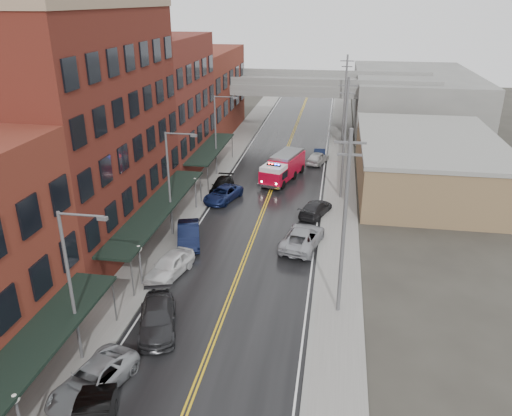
{
  "coord_description": "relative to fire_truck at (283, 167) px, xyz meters",
  "views": [
    {
      "loc": [
        6.4,
        -12.49,
        18.59
      ],
      "look_at": [
        0.37,
        24.1,
        3.0
      ],
      "focal_mm": 35.0,
      "sensor_mm": 36.0,
      "label": 1
    }
  ],
  "objects": [
    {
      "name": "tan_building",
      "position": [
        15.19,
        0.43,
        0.98
      ],
      "size": [
        14.0,
        22.0,
        5.0
      ],
      "primitive_type": "cube",
      "color": "brown",
      "rests_on": "ground"
    },
    {
      "name": "utility_pole_2",
      "position": [
        6.39,
        15.43,
        4.79
      ],
      "size": [
        1.8,
        0.24,
        12.0
      ],
      "color": "#59595B",
      "rests_on": "ground"
    },
    {
      "name": "brick_building_b",
      "position": [
        -14.11,
        -16.57,
        7.48
      ],
      "size": [
        9.0,
        20.0,
        18.0
      ],
      "primitive_type": "cube",
      "color": "#551F16",
      "rests_on": "ground"
    },
    {
      "name": "parked_car_left_7",
      "position": [
        -5.81,
        -4.74,
        -0.83
      ],
      "size": [
        1.98,
        4.75,
        1.37
      ],
      "primitive_type": "imported",
      "rotation": [
        0.0,
        0.0,
        0.01
      ],
      "color": "black",
      "rests_on": "ground"
    },
    {
      "name": "parked_car_left_3",
      "position": [
        -4.41,
        -28.18,
        -0.75
      ],
      "size": [
        3.64,
        5.72,
        1.54
      ],
      "primitive_type": "imported",
      "rotation": [
        0.0,
        0.0,
        0.3
      ],
      "color": "#262628",
      "rests_on": "ground"
    },
    {
      "name": "street_lamp_2",
      "position": [
        -7.36,
        0.43,
        3.67
      ],
      "size": [
        2.64,
        0.22,
        9.0
      ],
      "color": "#59595B",
      "rests_on": "ground"
    },
    {
      "name": "utility_pole_0",
      "position": [
        6.39,
        -24.57,
        4.79
      ],
      "size": [
        1.8,
        0.24,
        12.0
      ],
      "color": "#59595B",
      "rests_on": "ground"
    },
    {
      "name": "parked_car_right_0",
      "position": [
        3.41,
        -15.77,
        -0.7
      ],
      "size": [
        3.78,
        6.27,
        1.63
      ],
      "primitive_type": "imported",
      "rotation": [
        0.0,
        0.0,
        2.95
      ],
      "color": "#9B9DA3",
      "rests_on": "ground"
    },
    {
      "name": "curb_right",
      "position": [
        4.84,
        -9.57,
        -1.44
      ],
      "size": [
        0.3,
        160.0,
        0.15
      ],
      "primitive_type": "cube",
      "color": "gray",
      "rests_on": "ground"
    },
    {
      "name": "utility_pole_1",
      "position": [
        6.39,
        -4.57,
        4.79
      ],
      "size": [
        1.8,
        0.24,
        12.0
      ],
      "color": "#59595B",
      "rests_on": "ground"
    },
    {
      "name": "parked_car_right_2",
      "position": [
        3.52,
        6.63,
        -0.78
      ],
      "size": [
        2.94,
        4.63,
        1.47
      ],
      "primitive_type": "imported",
      "rotation": [
        0.0,
        0.0,
        2.84
      ],
      "color": "#B9B9B9",
      "rests_on": "ground"
    },
    {
      "name": "curb_left",
      "position": [
        -6.46,
        -9.57,
        -1.44
      ],
      "size": [
        0.3,
        160.0,
        0.15
      ],
      "primitive_type": "cube",
      "color": "gray",
      "rests_on": "ground"
    },
    {
      "name": "globe_lamp_1",
      "position": [
        -7.21,
        -23.57,
        0.79
      ],
      "size": [
        0.44,
        0.44,
        3.12
      ],
      "color": "#59595B",
      "rests_on": "ground"
    },
    {
      "name": "street_lamp_1",
      "position": [
        -7.36,
        -15.57,
        3.67
      ],
      "size": [
        2.64,
        0.22,
        9.0
      ],
      "color": "#59595B",
      "rests_on": "ground"
    },
    {
      "name": "sidewalk_right",
      "position": [
        6.49,
        -9.57,
        -1.44
      ],
      "size": [
        3.0,
        160.0,
        0.15
      ],
      "primitive_type": "cube",
      "color": "slate",
      "rests_on": "ground"
    },
    {
      "name": "globe_lamp_0",
      "position": [
        -7.21,
        -37.57,
        0.79
      ],
      "size": [
        0.44,
        0.44,
        3.12
      ],
      "color": "#59595B",
      "rests_on": "ground"
    },
    {
      "name": "parked_car_right_1",
      "position": [
        4.12,
        -9.21,
        -0.84
      ],
      "size": [
        3.36,
        5.07,
        1.36
      ],
      "primitive_type": "imported",
      "rotation": [
        0.0,
        0.0,
        2.81
      ],
      "color": "black",
      "rests_on": "ground"
    },
    {
      "name": "awning_2",
      "position": [
        -8.3,
        0.93,
        1.47
      ],
      "size": [
        2.6,
        13.0,
        3.09
      ],
      "color": "black",
      "rests_on": "ground"
    },
    {
      "name": "awning_1",
      "position": [
        -8.3,
        -16.57,
        1.47
      ],
      "size": [
        2.6,
        18.0,
        3.09
      ],
      "color": "black",
      "rests_on": "ground"
    },
    {
      "name": "parked_car_left_4",
      "position": [
        -5.69,
        -21.94,
        -0.7
      ],
      "size": [
        2.96,
        5.11,
        1.63
      ],
      "primitive_type": "imported",
      "rotation": [
        0.0,
        0.0,
        -0.23
      ],
      "color": "silver",
      "rests_on": "ground"
    },
    {
      "name": "fire_truck",
      "position": [
        0.0,
        0.0,
        0.0
      ],
      "size": [
        4.63,
        8.05,
        2.8
      ],
      "rotation": [
        0.0,
        0.0,
        -0.27
      ],
      "color": "#B00822",
      "rests_on": "ground"
    },
    {
      "name": "parked_car_right_3",
      "position": [
        3.65,
        8.96,
        -0.86
      ],
      "size": [
        1.51,
        4.06,
        1.32
      ],
      "primitive_type": "imported",
      "rotation": [
        0.0,
        0.0,
        3.17
      ],
      "color": "black",
      "rests_on": "ground"
    },
    {
      "name": "street_lamp_0",
      "position": [
        -7.36,
        -31.57,
        3.67
      ],
      "size": [
        2.64,
        0.22,
        9.0
      ],
      "color": "#59595B",
      "rests_on": "ground"
    },
    {
      "name": "brick_building_c",
      "position": [
        -14.11,
        0.93,
        5.98
      ],
      "size": [
        9.0,
        15.0,
        15.0
      ],
      "primitive_type": "cube",
      "color": "maroon",
      "rests_on": "ground"
    },
    {
      "name": "right_far_block",
      "position": [
        17.19,
        30.43,
        2.48
      ],
      "size": [
        18.0,
        30.0,
        8.0
      ],
      "primitive_type": "cube",
      "color": "slate",
      "rests_on": "ground"
    },
    {
      "name": "brick_building_far",
      "position": [
        -14.11,
        18.43,
        4.48
      ],
      "size": [
        9.0,
        20.0,
        12.0
      ],
      "primitive_type": "cube",
      "color": "maroon",
      "rests_on": "ground"
    },
    {
      "name": "awning_0",
      "position": [
        -8.3,
        -35.57,
        1.47
      ],
      "size": [
        2.6,
        16.0,
        3.09
      ],
      "color": "black",
      "rests_on": "ground"
    },
    {
      "name": "parked_car_left_6",
      "position": [
        -5.15,
        -7.07,
        -0.83
      ],
      "size": [
        3.66,
        5.44,
        1.39
      ],
      "primitive_type": "imported",
      "rotation": [
        0.0,
        0.0,
        -0.3
      ],
      "color": "#141F4C",
      "rests_on": "ground"
    },
    {
      "name": "parked_car_left_2",
      "position": [
        -5.81,
        -33.77,
        -0.79
      ],
      "size": [
        3.6,
        5.67,
        1.46
      ],
      "primitive_type": "imported",
      "rotation": [
        0.0,
        0.0,
        -0.24
      ],
      "color": "gray",
      "rests_on": "ground"
    },
    {
      "name": "parked_car_left_5",
      "position": [
        -5.81,
        -16.77,
        -0.7
      ],
      "size": [
        3.09,
        5.28,
        1.64
      ],
      "primitive_type": "imported",
      "rotation": [
        0.0,
        0.0,
        0.29
      ],
      "color": "black",
      "rests_on": "ground"
    },
    {
      "name": "sidewalk_left",
      "position": [
        -8.11,
        -9.57,
        -1.44
      ],
      "size": [
        3.0,
        160.0,
        0.15
      ],
      "primitive_type": "cube",
      "color": "slate",
      "rests_on": "ground"
    },
    {
      "name": "globe_lamp_2",
      "position": [
        -7.21,
        -9.57,
        0.79
      ],
      "size": [
        0.44,
        0.44,
        3.12
      ],
      "color": "#59595B",
      "rests_on": "ground"
    },
    {
      "name": "overpass",
      "position": [
        -0.81,
        22.43,
        4.47
      ],
      "size": [
        40.0,
        10.0,
        7.5
      ],
      "color": "slate",
      "rests_on": "ground"
    },
    {
      "name": "road",
      "position": [
        -0.81,
        -9.57,
        -1.51
      ],
      "size": [
        11.0,
        160.0,
        0.02
      ],
      "primitive_type": "cube",
      "color": "black",
      "rests_on": "ground"
    }
  ]
}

